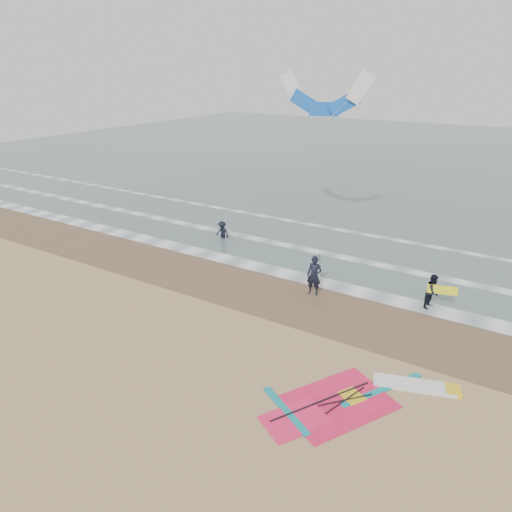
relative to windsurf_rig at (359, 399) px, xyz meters
The scene contains 11 objects.
ground 4.83m from the windsurf_rig, behind, with size 120.00×120.00×0.00m, color tan.
sea_water 47.65m from the windsurf_rig, 95.77° to the left, with size 120.00×80.00×0.02m, color #47605E.
wet_sand_band 7.23m from the windsurf_rig, 131.53° to the left, with size 120.00×5.00×0.01m, color brown.
foam_waterline 10.96m from the windsurf_rig, 115.94° to the left, with size 120.00×9.15×0.02m.
windsurf_rig is the anchor object (origin of this frame).
person_standing 7.80m from the windsurf_rig, 126.09° to the left, with size 0.72×0.47×1.98m, color black.
person_walking 7.91m from the windsurf_rig, 85.34° to the left, with size 0.80×0.63×1.65m, color black.
person_wading 16.53m from the windsurf_rig, 141.27° to the left, with size 0.99×0.57×1.54m, color black.
held_pole 7.70m from the windsurf_rig, 124.26° to the left, with size 0.17×0.86×1.82m.
carried_kiteboard 7.88m from the windsurf_rig, 82.35° to the left, with size 1.30×0.51×0.39m.
surf_kite 17.80m from the windsurf_rig, 119.59° to the left, with size 8.08×3.55×9.22m.
Camera 1 is at (8.22, -11.65, 10.25)m, focal length 32.00 mm.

